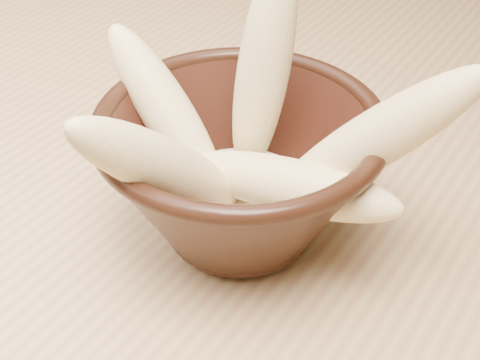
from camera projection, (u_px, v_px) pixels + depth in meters
name	position (u px, v px, depth m)	size (l,w,h in m)	color
table	(329.00, 217.00, 0.63)	(1.20, 0.80, 0.75)	tan
bowl	(240.00, 170.00, 0.46)	(0.20, 0.20, 0.11)	black
milk_puddle	(240.00, 199.00, 0.48)	(0.11, 0.11, 0.02)	beige
banana_upright	(264.00, 69.00, 0.45)	(0.04, 0.04, 0.16)	tan
banana_left	(166.00, 111.00, 0.47)	(0.04, 0.04, 0.14)	tan
banana_right	(370.00, 142.00, 0.41)	(0.04, 0.04, 0.17)	tan
banana_across	(287.00, 185.00, 0.43)	(0.04, 0.04, 0.16)	tan
banana_front	(164.00, 168.00, 0.40)	(0.04, 0.04, 0.16)	tan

